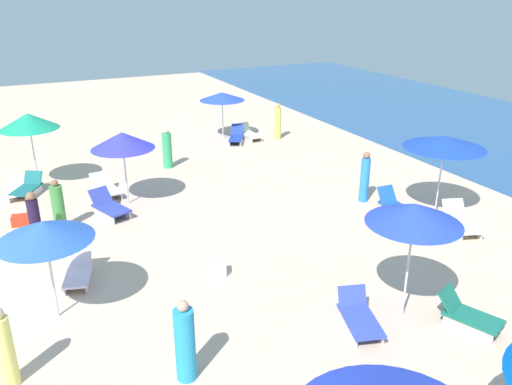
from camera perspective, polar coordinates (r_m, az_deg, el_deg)
umbrella_1 at (r=11.29m, az=-22.39°, el=-3.94°), size 1.96×1.96×2.26m
lounge_chair_1_0 at (r=13.26m, az=-19.05°, el=-8.29°), size 1.39×0.89×0.74m
umbrella_2 at (r=23.97m, az=-3.77°, el=10.57°), size 2.07×2.07×2.17m
lounge_chair_2_0 at (r=23.69m, az=-2.21°, el=6.18°), size 1.54×1.19×0.71m
lounge_chair_2_1 at (r=24.25m, az=-0.74°, el=6.49°), size 1.49×0.69×0.66m
umbrella_3 at (r=16.81m, az=-14.57°, el=5.59°), size 2.01×2.01×2.41m
lounge_chair_3_0 at (r=16.60m, az=-15.92°, el=-1.55°), size 1.59×1.10×0.75m
lounge_chair_3_1 at (r=18.26m, az=-16.30°, el=0.45°), size 1.54×0.87×0.66m
umbrella_4 at (r=16.40m, az=20.17°, el=5.26°), size 2.43×2.43×2.52m
lounge_chair_4_0 at (r=16.78m, az=15.13°, el=-1.41°), size 1.44×0.67×0.70m
lounge_chair_4_1 at (r=16.18m, az=21.68°, el=-3.03°), size 1.60×1.11×0.74m
umbrella_5 at (r=10.82m, az=17.14°, el=-2.25°), size 1.96×1.96×2.62m
lounge_chair_5_0 at (r=11.24m, az=11.33°, el=-13.36°), size 1.45×0.98×0.66m
lounge_chair_5_1 at (r=11.87m, az=22.42°, el=-12.45°), size 1.40×1.03×0.72m
umbrella_7 at (r=19.32m, az=-23.88°, el=7.23°), size 1.98×1.98×2.65m
lounge_chair_7_0 at (r=19.18m, az=-23.97°, el=0.45°), size 1.47×1.21×0.69m
lounge_chair_7_1 at (r=19.30m, az=-24.98°, el=0.31°), size 1.35×0.62×0.61m
beachgoer_0 at (r=15.26m, az=-23.29°, el=-2.78°), size 0.38×0.38×1.56m
beachgoer_1 at (r=20.45m, az=-9.80°, el=4.70°), size 0.44×0.44×1.58m
beachgoer_2 at (r=16.00m, az=-21.04°, el=-1.47°), size 0.40×0.40×1.54m
beachgoer_3 at (r=17.25m, az=11.95°, el=1.59°), size 0.38×0.38×1.71m
beachgoer_4 at (r=10.38m, az=-26.08°, el=-15.32°), size 0.46×0.46×1.60m
beachgoer_5 at (r=9.60m, az=-7.87°, el=-16.17°), size 0.51×0.51×1.64m
beachgoer_6 at (r=24.14m, az=2.40°, el=7.77°), size 0.37×0.37×1.68m
cooler_box_0 at (r=12.88m, az=-4.33°, el=-8.37°), size 0.45×0.53×0.35m
cooler_box_2 at (r=16.92m, az=-24.51°, el=-2.80°), size 0.43×0.60×0.31m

